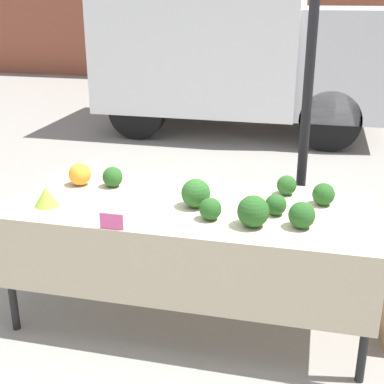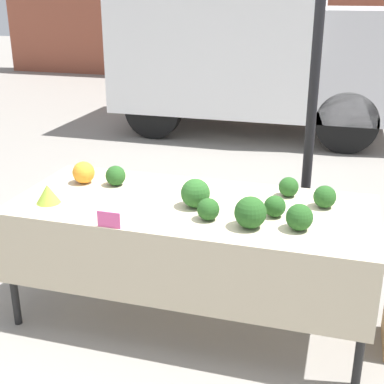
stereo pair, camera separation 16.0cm
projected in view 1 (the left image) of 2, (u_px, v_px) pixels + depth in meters
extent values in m
plane|color=gray|center=(192.00, 314.00, 3.67)|extent=(40.00, 40.00, 0.00)
cylinder|color=black|center=(306.00, 118.00, 3.79)|extent=(0.07, 0.07, 2.47)
cube|color=white|center=(205.00, 38.00, 8.19)|extent=(2.94, 2.25, 2.04)
cube|color=silver|center=(343.00, 60.00, 7.84)|extent=(1.22, 2.07, 1.47)
cylinder|color=black|center=(330.00, 120.00, 7.27)|extent=(0.84, 0.22, 0.84)
cylinder|color=black|center=(330.00, 96.00, 8.96)|extent=(0.84, 0.22, 0.84)
cylinder|color=black|center=(137.00, 110.00, 7.87)|extent=(0.84, 0.22, 0.84)
cylinder|color=black|center=(171.00, 89.00, 9.56)|extent=(0.84, 0.22, 0.84)
cube|color=beige|center=(192.00, 206.00, 3.39)|extent=(2.28, 0.98, 0.03)
cube|color=beige|center=(172.00, 277.00, 3.03)|extent=(2.28, 0.01, 0.45)
cylinder|color=black|center=(10.00, 276.00, 3.38)|extent=(0.05, 0.05, 0.79)
cylinder|color=black|center=(367.00, 322.00, 2.91)|extent=(0.05, 0.05, 0.79)
cylinder|color=black|center=(70.00, 222.00, 4.16)|extent=(0.05, 0.05, 0.79)
cylinder|color=black|center=(359.00, 251.00, 3.69)|extent=(0.05, 0.05, 0.79)
sphere|color=orange|center=(80.00, 174.00, 3.69)|extent=(0.15, 0.15, 0.15)
cone|color=#93B238|center=(46.00, 197.00, 3.33)|extent=(0.15, 0.15, 0.12)
sphere|color=#23511E|center=(287.00, 185.00, 3.52)|extent=(0.13, 0.13, 0.13)
sphere|color=#23511E|center=(276.00, 205.00, 3.20)|extent=(0.13, 0.13, 0.13)
sphere|color=#23511E|center=(302.00, 215.00, 3.02)|extent=(0.15, 0.15, 0.15)
sphere|color=#23511E|center=(253.00, 211.00, 3.03)|extent=(0.18, 0.18, 0.18)
sphere|color=#23511E|center=(210.00, 209.00, 3.13)|extent=(0.13, 0.13, 0.13)
sphere|color=#23511E|center=(324.00, 194.00, 3.34)|extent=(0.14, 0.14, 0.14)
sphere|color=#285B23|center=(196.00, 193.00, 3.30)|extent=(0.18, 0.18, 0.18)
sphere|color=#23511E|center=(113.00, 177.00, 3.66)|extent=(0.14, 0.14, 0.14)
cube|color=#F45B9E|center=(111.00, 221.00, 3.01)|extent=(0.14, 0.01, 0.10)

